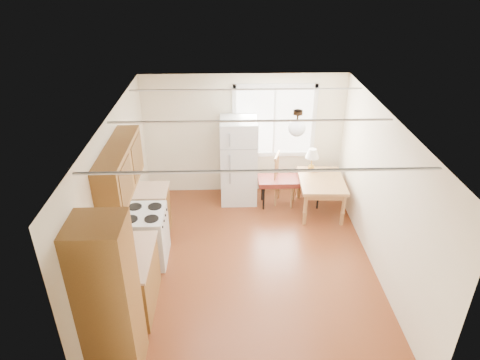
{
  "coord_description": "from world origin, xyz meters",
  "views": [
    {
      "loc": [
        -0.33,
        -5.5,
        4.54
      ],
      "look_at": [
        -0.13,
        0.78,
        1.15
      ],
      "focal_mm": 32.0,
      "sensor_mm": 36.0,
      "label": 1
    }
  ],
  "objects_px": {
    "refrigerator": "(239,161)",
    "dining_table": "(321,184)",
    "bench": "(290,181)",
    "chair": "(281,176)"
  },
  "relations": [
    {
      "from": "refrigerator",
      "to": "dining_table",
      "type": "relative_size",
      "value": 1.5
    },
    {
      "from": "bench",
      "to": "dining_table",
      "type": "height_order",
      "value": "dining_table"
    },
    {
      "from": "dining_table",
      "to": "bench",
      "type": "bearing_deg",
      "value": 157.25
    },
    {
      "from": "refrigerator",
      "to": "bench",
      "type": "xyz_separation_m",
      "value": [
        1.01,
        -0.26,
        -0.34
      ]
    },
    {
      "from": "bench",
      "to": "chair",
      "type": "xyz_separation_m",
      "value": [
        -0.19,
        0.07,
        0.09
      ]
    },
    {
      "from": "refrigerator",
      "to": "dining_table",
      "type": "bearing_deg",
      "value": -18.24
    },
    {
      "from": "dining_table",
      "to": "chair",
      "type": "bearing_deg",
      "value": 158.52
    },
    {
      "from": "bench",
      "to": "chair",
      "type": "bearing_deg",
      "value": 159.42
    },
    {
      "from": "dining_table",
      "to": "chair",
      "type": "height_order",
      "value": "chair"
    },
    {
      "from": "bench",
      "to": "chair",
      "type": "distance_m",
      "value": 0.22
    }
  ]
}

